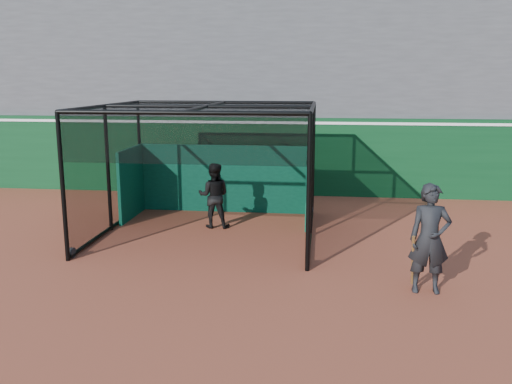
# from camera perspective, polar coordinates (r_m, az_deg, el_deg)

# --- Properties ---
(ground) EXTENTS (120.00, 120.00, 0.00)m
(ground) POSITION_cam_1_polar(r_m,az_deg,el_deg) (9.90, -5.99, -10.22)
(ground) COLOR brown
(ground) RESTS_ON ground
(outfield_wall) EXTENTS (50.00, 0.50, 2.50)m
(outfield_wall) POSITION_cam_1_polar(r_m,az_deg,el_deg) (17.73, 0.02, 3.97)
(outfield_wall) COLOR #0A3919
(outfield_wall) RESTS_ON ground
(grandstand) EXTENTS (50.00, 7.85, 8.95)m
(grandstand) POSITION_cam_1_polar(r_m,az_deg,el_deg) (21.33, 1.28, 13.87)
(grandstand) COLOR #4C4C4F
(grandstand) RESTS_ON ground
(batting_cage) EXTENTS (5.05, 4.84, 3.07)m
(batting_cage) POSITION_cam_1_polar(r_m,az_deg,el_deg) (13.04, -5.13, 2.17)
(batting_cage) COLOR black
(batting_cage) RESTS_ON ground
(batter) EXTENTS (0.83, 0.67, 1.65)m
(batter) POSITION_cam_1_polar(r_m,az_deg,el_deg) (13.70, -4.45, -0.37)
(batter) COLOR black
(batter) RESTS_ON ground
(on_deck_player) EXTENTS (0.72, 0.48, 1.95)m
(on_deck_player) POSITION_cam_1_polar(r_m,az_deg,el_deg) (9.93, 17.80, -4.73)
(on_deck_player) COLOR black
(on_deck_player) RESTS_ON ground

